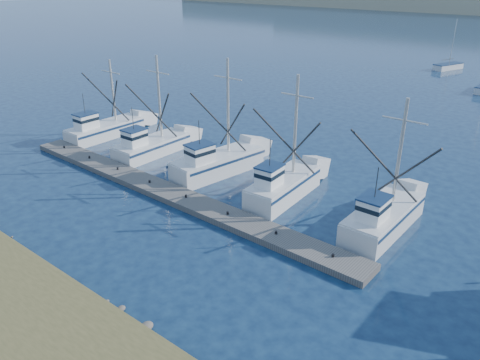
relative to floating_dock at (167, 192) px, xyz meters
The scene contains 4 objects.
ground 9.70m from the floating_dock, 42.95° to the right, with size 500.00×500.00×0.00m, color #0D1E3A.
floating_dock is the anchor object (origin of this frame).
trawler_fleet 5.07m from the floating_dock, 85.24° to the left, with size 31.93×8.39×9.23m.
sailboat_far 63.13m from the floating_dock, 88.62° to the left, with size 3.67×6.01×8.10m.
Camera 1 is at (16.85, -14.58, 15.45)m, focal length 35.00 mm.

